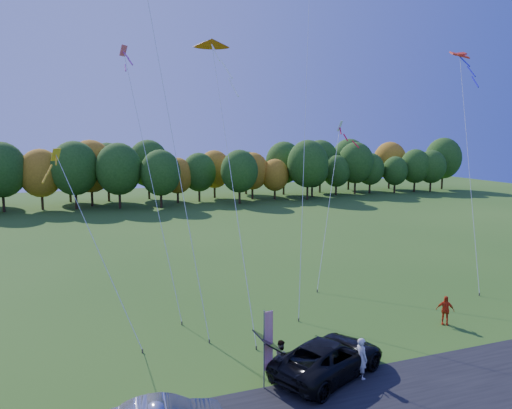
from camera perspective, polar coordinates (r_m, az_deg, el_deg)
name	(u,v)px	position (r m, az deg, el deg)	size (l,w,h in m)	color
ground	(301,369)	(24.81, 5.17, -18.18)	(160.00, 160.00, 0.00)	#265115
tree_line	(140,206)	(76.37, -13.13, -0.22)	(116.00, 12.00, 10.00)	#1E4711
black_suv	(329,357)	(24.05, 8.32, -16.90)	(2.79, 6.04, 1.68)	black
person_tailgate_a	(361,358)	(23.98, 11.94, -16.79)	(0.69, 0.45, 1.90)	silver
person_tailgate_b	(282,357)	(24.05, 2.94, -16.96)	(0.76, 0.59, 1.57)	gray
person_east	(445,310)	(31.38, 20.80, -11.22)	(1.00, 0.41, 1.70)	red
feather_flag	(267,340)	(22.27, 1.30, -15.27)	(0.47, 0.14, 3.53)	#999999
kite_delta_blue	(158,56)	(29.54, -11.16, 16.36)	(4.50, 10.14, 31.10)	#4C3F33
kite_parafoil_orange	(306,84)	(34.95, 5.78, 13.53)	(8.01, 12.29, 28.85)	#4C3F33
kite_delta_red	(229,160)	(29.67, -3.07, 5.10)	(2.45, 11.26, 18.19)	#4C3F33
kite_parafoil_rainbow	(469,163)	(40.48, 23.14, 4.40)	(6.07, 8.55, 17.81)	#4C3F33
kite_diamond_yellow	(96,246)	(28.05, -17.78, -4.55)	(4.28, 6.74, 10.48)	#4C3F33
kite_diamond_white	(329,202)	(37.54, 8.40, 0.29)	(5.36, 6.14, 12.31)	#4C3F33
kite_diamond_pink	(151,178)	(31.17, -11.93, 2.98)	(2.59, 7.48, 16.92)	#4C3F33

